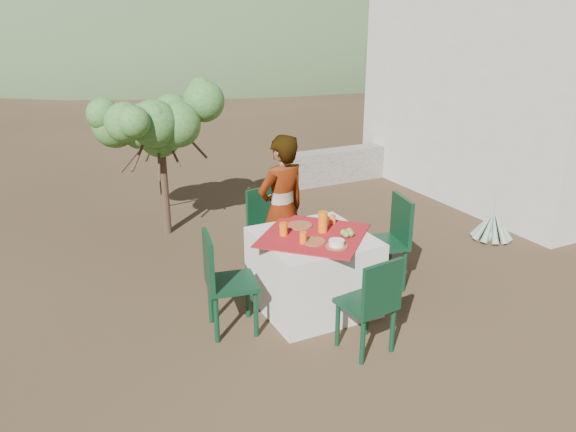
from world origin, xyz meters
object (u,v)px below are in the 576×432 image
object	(u,v)px
shrub_tree	(163,130)
agave	(492,226)
chair_near	(372,302)
juice_pitcher	(323,222)
chair_right	(390,237)
person	(282,210)
guesthouse	(525,96)
chair_left	(223,279)
chair_far	(269,225)
table	(313,271)

from	to	relation	value
shrub_tree	agave	distance (m)	4.35
chair_near	agave	xyz separation A→B (m)	(2.84, 1.43, -0.31)
agave	juice_pitcher	distance (m)	2.89
chair_right	person	xyz separation A→B (m)	(-0.96, 0.60, 0.26)
chair_right	agave	size ratio (longest dim) A/B	1.77
person	guesthouse	xyz separation A→B (m)	(4.92, 1.37, 0.70)
chair_left	agave	world-z (taller)	chair_left
guesthouse	shrub_tree	bearing A→B (deg)	173.94
chair_right	guesthouse	xyz separation A→B (m)	(3.96, 1.97, 0.96)
person	chair_far	bearing A→B (deg)	-105.10
chair_far	chair_left	distance (m)	1.42
guesthouse	juice_pitcher	size ratio (longest dim) A/B	20.65
table	chair_far	bearing A→B (deg)	90.27
chair_left	person	size ratio (longest dim) A/B	0.59
chair_far	guesthouse	bearing A→B (deg)	0.95
chair_far	agave	xyz separation A→B (m)	(2.89, -0.53, -0.32)
guesthouse	juice_pitcher	bearing A→B (deg)	-157.40
chair_near	chair_left	size ratio (longest dim) A/B	0.94
shrub_tree	chair_left	bearing A→B (deg)	-94.66
guesthouse	chair_near	bearing A→B (deg)	-148.66
chair_far	chair_left	size ratio (longest dim) A/B	0.97
chair_far	agave	size ratio (longest dim) A/B	1.66
chair_near	juice_pitcher	bearing A→B (deg)	-100.90
agave	guesthouse	distance (m)	2.85
agave	person	bearing A→B (deg)	176.89
chair_right	chair_left	bearing A→B (deg)	-75.01
shrub_tree	agave	bearing A→B (deg)	-30.45
shrub_tree	chair_right	bearing A→B (deg)	-57.08
table	juice_pitcher	bearing A→B (deg)	14.05
chair_far	guesthouse	distance (m)	5.10
chair_near	shrub_tree	bearing A→B (deg)	-84.69
table	chair_right	bearing A→B (deg)	3.02
chair_near	person	distance (m)	1.62
table	chair_far	world-z (taller)	chair_far
agave	chair_right	bearing A→B (deg)	-167.13
shrub_tree	person	bearing A→B (deg)	-70.30
chair_near	table	bearing A→B (deg)	-94.02
table	agave	xyz separation A→B (m)	(2.89, 0.49, -0.19)
chair_near	juice_pitcher	xyz separation A→B (m)	(0.07, 0.96, 0.37)
chair_left	guesthouse	distance (m)	6.27
person	shrub_tree	size ratio (longest dim) A/B	0.93
chair_left	chair_right	size ratio (longest dim) A/B	0.97
table	agave	size ratio (longest dim) A/B	2.35
chair_far	shrub_tree	xyz separation A→B (m)	(-0.72, 1.59, 0.85)
chair_far	chair_near	distance (m)	1.96
person	agave	bearing A→B (deg)	164.45
table	chair_near	world-z (taller)	chair_near
chair_far	person	world-z (taller)	person
juice_pitcher	chair_far	bearing A→B (deg)	96.79
shrub_tree	juice_pitcher	size ratio (longest dim) A/B	8.46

